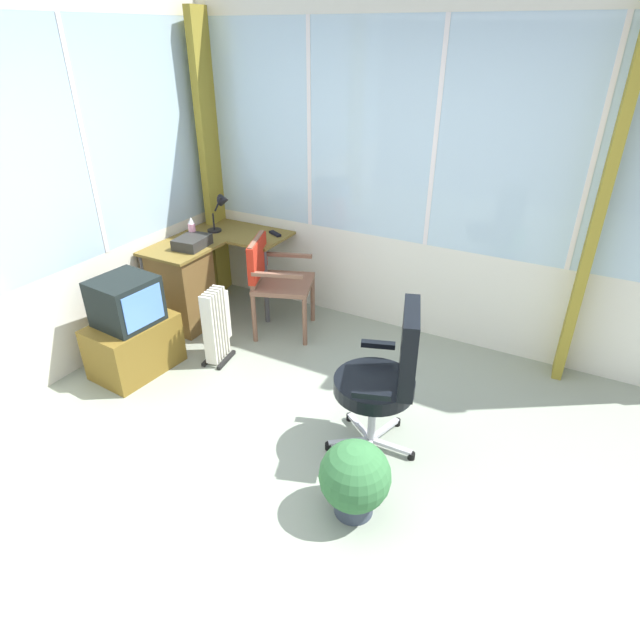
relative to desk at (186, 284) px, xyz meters
name	(u,v)px	position (x,y,z in m)	size (l,w,h in m)	color
ground	(302,485)	(-1.21, -1.89, -0.43)	(5.13, 5.38, 0.06)	gray
north_window_panel	(6,213)	(-1.21, 0.33, 0.93)	(4.13, 0.07, 2.67)	silver
east_window_panel	(432,183)	(0.89, -1.89, 0.93)	(0.07, 4.38, 2.67)	silver
curtain_corner	(212,164)	(0.76, 0.20, 0.89)	(0.32, 0.07, 2.57)	olive
curtain_east_far	(598,213)	(0.81, -3.10, 0.89)	(0.32, 0.07, 2.57)	olive
desk	(186,284)	(0.00, 0.00, 0.00)	(1.12, 0.93, 0.74)	brown
desk_lamp	(222,207)	(0.56, -0.03, 0.56)	(0.22, 0.19, 0.34)	black
tv_remote	(275,234)	(0.67, -0.53, 0.35)	(0.04, 0.15, 0.02)	black
spray_bottle	(192,230)	(0.19, 0.03, 0.44)	(0.06, 0.06, 0.22)	pink
paper_tray	(192,242)	(0.07, -0.07, 0.39)	(0.30, 0.23, 0.09)	#2D2D2A
wooden_armchair	(270,273)	(0.26, -0.74, 0.16)	(0.62, 0.62, 0.87)	brown
office_chair	(388,373)	(-0.69, -2.20, 0.18)	(0.63, 0.56, 1.02)	#B7B7BF
tv_on_stand	(132,331)	(-0.79, -0.13, -0.05)	(0.67, 0.49, 0.79)	brown
space_heater	(217,325)	(-0.35, -0.62, -0.08)	(0.32, 0.21, 0.63)	silver
potted_plant	(355,478)	(-1.25, -2.26, -0.15)	(0.40, 0.40, 0.47)	#374150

